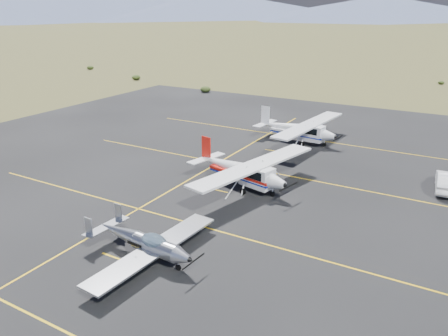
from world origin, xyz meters
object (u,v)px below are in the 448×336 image
Objects in this scene: aircraft_low_wing at (145,242)px; sedan at (447,181)px; aircraft_plain at (298,128)px; aircraft_cessna at (242,169)px.

aircraft_low_wing is 2.10× the size of sedan.
aircraft_plain is 15.75m from sedan.
aircraft_low_wing is at bearing -75.90° from aircraft_cessna.
aircraft_low_wing is 0.73× the size of aircraft_cessna.
aircraft_cessna is 0.99× the size of aircraft_plain.
aircraft_low_wing is 0.73× the size of aircraft_plain.
aircraft_plain is at bearing -29.28° from sedan.
sedan is (13.88, 6.95, -0.69)m from aircraft_cessna.
aircraft_cessna is (-0.15, 11.79, 0.46)m from aircraft_low_wing.
aircraft_plain is 2.89× the size of sedan.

